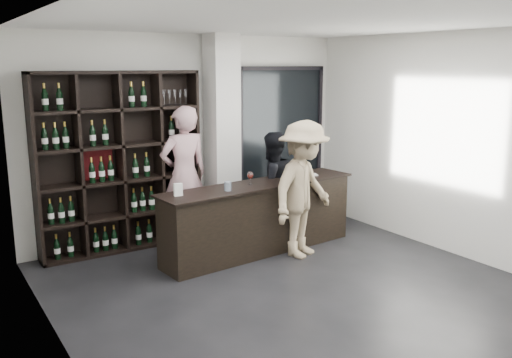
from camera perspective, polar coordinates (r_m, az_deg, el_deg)
floor at (r=6.08m, az=5.27°, el=-12.17°), size 5.00×5.50×0.01m
wine_shelf at (r=7.41m, az=-14.10°, el=1.68°), size 2.20×0.35×2.40m
structural_column at (r=7.88m, az=-3.56°, el=4.46°), size 0.40×0.40×2.90m
glass_panel at (r=8.70m, az=2.68°, el=4.85°), size 1.60×0.08×2.10m
tasting_counter at (r=7.24m, az=0.39°, el=-4.10°), size 2.87×0.60×0.94m
taster_pink at (r=7.60m, az=-7.57°, el=0.40°), size 0.71×0.47×1.93m
taster_black at (r=7.71m, az=1.65°, el=-0.78°), size 0.77×0.60×1.55m
customer at (r=7.02m, az=5.01°, el=-1.11°), size 1.32×1.04×1.79m
wine_glass at (r=7.03m, az=-0.61°, el=0.18°), size 0.11×0.11×0.20m
spit_cup at (r=6.71m, az=-2.99°, el=-0.75°), size 0.11×0.11×0.12m
napkin_stack at (r=7.67m, az=5.99°, el=0.44°), size 0.15×0.15×0.02m
card_stand at (r=6.50m, az=-8.20°, el=-1.12°), size 0.11×0.06×0.15m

